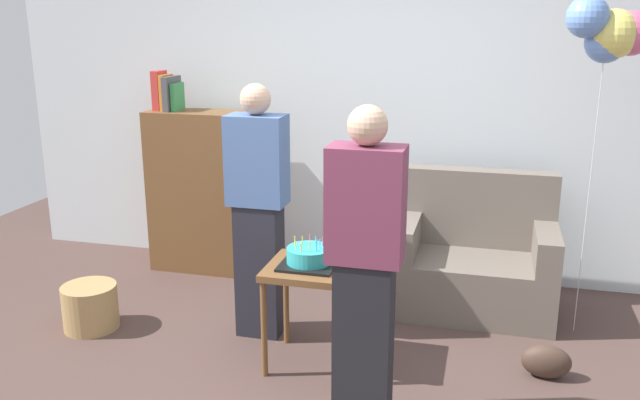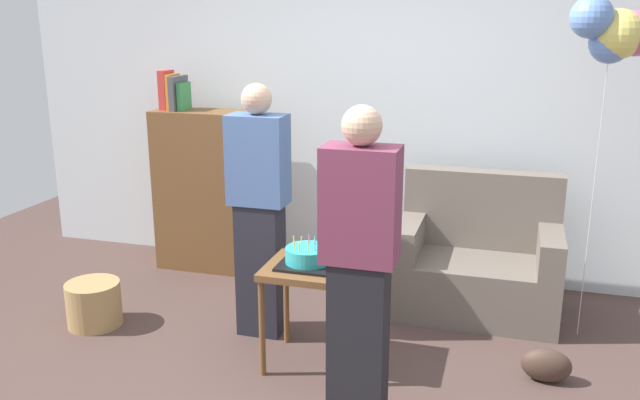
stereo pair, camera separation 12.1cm
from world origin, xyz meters
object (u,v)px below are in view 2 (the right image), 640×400
Objects in this scene: bookshelf at (206,188)px; handbag at (546,365)px; couch at (477,264)px; person_holding_cake at (359,270)px; wicker_basket at (94,304)px; birthday_cake at (308,257)px; balloon_bunch at (616,32)px; side_table at (308,281)px; person_blowing_candles at (259,211)px.

handbag is (2.64, -1.13, -0.57)m from bookshelf.
person_holding_cake is at bearing -107.12° from couch.
wicker_basket is 1.29× the size of handbag.
couch is at bearing 116.93° from handbag.
wicker_basket is 2.90m from handbag.
birthday_cake is 0.68m from person_holding_cake.
wicker_basket is 0.17× the size of balloon_bunch.
side_table is 1.59m from wicker_basket.
side_table is at bearing -152.81° from balloon_bunch.
person_blowing_candles reaches higher than birthday_cake.
birthday_cake is (-0.00, 0.00, 0.15)m from side_table.
couch reaches higher than birthday_cake.
person_holding_cake is (0.84, -0.82, 0.00)m from person_blowing_candles.
handbag is at bearing -157.94° from person_holding_cake.
wicker_basket is (-1.54, 0.08, -0.38)m from side_table.
bookshelf is (-2.19, 0.24, 0.33)m from couch.
birthday_cake is at bearing -45.66° from bookshelf.
balloon_bunch reaches higher than person_holding_cake.
handbag is at bearing -63.07° from couch.
bookshelf is at bearing -61.00° from person_holding_cake.
balloon_bunch is at bearing 27.19° from side_table.
person_holding_cake reaches higher than couch.
couch is at bearing -121.21° from person_holding_cake.
couch reaches higher than handbag.
wicker_basket is at bearing -178.09° from handbag.
couch is 3.93× the size of handbag.
birthday_cake is at bearing -3.01° from wicker_basket.
bookshelf is 5.74× the size of handbag.
couch is 0.52× the size of balloon_bunch.
person_holding_cake is (-0.49, -1.58, 0.49)m from couch.
side_table is 0.15m from birthday_cake.
handbag is (1.36, 0.18, -0.58)m from birthday_cake.
balloon_bunch is (1.61, 0.83, 1.25)m from birthday_cake.
couch is 1.76× the size of side_table.
person_holding_cake is (0.42, -0.51, 0.16)m from birthday_cake.
handbag is (1.36, 0.18, -0.43)m from side_table.
person_holding_cake is at bearing -57.22° from person_blowing_candles.
birthday_cake is 0.89× the size of wicker_basket.
person_holding_cake is 5.82× the size of handbag.
balloon_bunch is (0.24, 0.65, 1.83)m from handbag.
wicker_basket is (-0.26, -1.23, -0.52)m from bookshelf.
couch is 1.45m from birthday_cake.
side_table is 1.96× the size of birthday_cake.
bookshelf is at bearing 117.83° from person_blowing_candles.
bookshelf is 2.50m from person_holding_cake.
couch is 0.67× the size of person_blowing_candles.
couch is 0.68× the size of bookshelf.
person_blowing_candles is 1.17m from person_holding_cake.
handbag is 1.95m from balloon_bunch.
side_table is 1.74× the size of wicker_basket.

